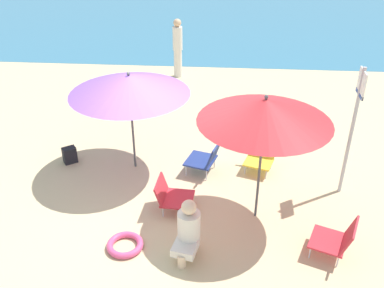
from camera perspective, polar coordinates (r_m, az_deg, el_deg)
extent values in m
plane|color=#D3BC8C|center=(7.65, -3.64, -5.84)|extent=(40.00, 40.00, 0.00)
cube|color=teal|center=(20.91, 1.78, 17.62)|extent=(40.00, 16.00, 0.01)
cylinder|color=#4C4C51|center=(7.84, -7.94, 2.72)|extent=(0.04, 0.04, 1.84)
cone|color=#8E56C6|center=(7.53, -8.34, 7.83)|extent=(2.11, 2.11, 0.33)
sphere|color=#4C4C51|center=(7.46, -8.45, 9.22)|extent=(0.06, 0.06, 0.06)
cylinder|color=#4C4C51|center=(6.52, 9.05, -2.34)|extent=(0.04, 0.04, 2.05)
cone|color=red|center=(6.11, 9.68, 4.43)|extent=(1.94, 1.94, 0.35)
sphere|color=#4C4C51|center=(6.03, 9.84, 6.17)|extent=(0.06, 0.06, 0.06)
cube|color=gold|center=(8.06, 8.81, -2.40)|extent=(0.61, 0.57, 0.03)
cube|color=gold|center=(8.15, 9.34, -0.42)|extent=(0.52, 0.30, 0.38)
cylinder|color=silver|center=(7.94, 9.81, -3.99)|extent=(0.02, 0.02, 0.19)
cylinder|color=silver|center=(8.01, 7.06, -3.41)|extent=(0.02, 0.02, 0.19)
cylinder|color=silver|center=(8.23, 10.40, -2.71)|extent=(0.02, 0.02, 0.19)
cylinder|color=silver|center=(8.30, 7.75, -2.17)|extent=(0.02, 0.02, 0.19)
cube|color=navy|center=(7.93, 1.14, -2.17)|extent=(0.64, 0.68, 0.03)
cube|color=navy|center=(7.74, 2.97, -1.21)|extent=(0.32, 0.58, 0.42)
cylinder|color=silver|center=(7.89, -0.79, -3.51)|extent=(0.02, 0.02, 0.24)
cylinder|color=silver|center=(8.24, 0.39, -1.93)|extent=(0.02, 0.02, 0.24)
cylinder|color=silver|center=(7.77, 1.92, -4.10)|extent=(0.02, 0.02, 0.24)
cylinder|color=silver|center=(8.12, 2.99, -2.47)|extent=(0.02, 0.02, 0.24)
cube|color=red|center=(6.56, 17.60, -12.15)|extent=(0.64, 0.67, 0.03)
cube|color=red|center=(6.42, 20.13, -11.37)|extent=(0.33, 0.55, 0.38)
cylinder|color=silver|center=(6.49, 15.38, -13.69)|extent=(0.02, 0.02, 0.21)
cylinder|color=silver|center=(6.81, 16.17, -11.41)|extent=(0.02, 0.02, 0.21)
cylinder|color=silver|center=(6.47, 18.79, -14.50)|extent=(0.02, 0.02, 0.21)
cylinder|color=silver|center=(6.79, 19.40, -12.17)|extent=(0.02, 0.02, 0.21)
cube|color=red|center=(7.03, -1.93, -7.29)|extent=(0.54, 0.56, 0.03)
cube|color=red|center=(6.98, -4.11, -5.98)|extent=(0.17, 0.54, 0.33)
cylinder|color=silver|center=(7.24, -0.04, -7.16)|extent=(0.02, 0.02, 0.20)
cylinder|color=silver|center=(6.91, -0.57, -9.25)|extent=(0.02, 0.02, 0.20)
cylinder|color=silver|center=(7.30, -3.18, -6.87)|extent=(0.02, 0.02, 0.20)
cylinder|color=silver|center=(6.97, -3.87, -8.92)|extent=(0.02, 0.02, 0.20)
cube|color=silver|center=(6.19, -0.91, -13.57)|extent=(0.40, 0.42, 0.12)
cylinder|color=beige|center=(6.16, -1.37, -15.25)|extent=(0.12, 0.12, 0.21)
cylinder|color=silver|center=(6.16, -0.40, -10.89)|extent=(0.33, 0.33, 0.47)
sphere|color=beige|center=(5.94, -0.42, -8.40)|extent=(0.21, 0.21, 0.21)
cylinder|color=silver|center=(12.36, -1.88, 10.69)|extent=(0.23, 0.23, 0.78)
cylinder|color=silver|center=(12.14, -1.94, 13.84)|extent=(0.27, 0.27, 0.63)
sphere|color=#DBAD84|center=(12.03, -1.97, 15.78)|extent=(0.21, 0.21, 0.21)
cylinder|color=#ADADB2|center=(7.43, 20.35, 1.26)|extent=(0.06, 0.06, 2.27)
cube|color=white|center=(7.07, 21.60, 7.52)|extent=(0.04, 0.41, 0.41)
cube|color=navy|center=(7.14, 21.34, 6.23)|extent=(0.04, 0.41, 0.06)
torus|color=#E54C7F|center=(6.53, -8.87, -13.09)|extent=(0.54, 0.54, 0.10)
cube|color=black|center=(8.59, -15.92, -1.42)|extent=(0.30, 0.29, 0.32)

